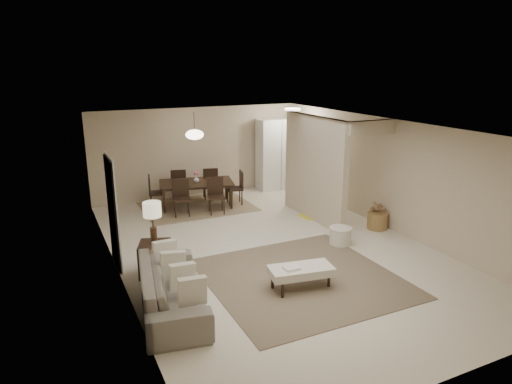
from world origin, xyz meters
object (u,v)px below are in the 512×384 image
pantry_cabinet (277,154)px  side_table (155,259)px  ottoman_bench (301,271)px  round_pouf (340,236)px  wicker_basket (377,221)px  sofa (172,288)px  dining_table (197,195)px

pantry_cabinet → side_table: 6.45m
ottoman_bench → round_pouf: bearing=46.5°
round_pouf → wicker_basket: size_ratio=1.03×
ottoman_bench → round_pouf: 2.19m
side_table → round_pouf: bearing=-4.0°
pantry_cabinet → sofa: bearing=-130.7°
round_pouf → wicker_basket: bearing=17.3°
pantry_cabinet → round_pouf: (-0.92, -4.56, -0.87)m
ottoman_bench → wicker_basket: (3.07, 1.73, -0.11)m
pantry_cabinet → round_pouf: bearing=-101.4°
sofa → ottoman_bench: 2.15m
pantry_cabinet → wicker_basket: 4.26m
side_table → pantry_cabinet: bearing=42.1°
pantry_cabinet → dining_table: (-2.80, -0.77, -0.72)m
sofa → round_pouf: (3.88, 1.02, -0.16)m
ottoman_bench → side_table: bearing=152.3°
ottoman_bench → side_table: 2.62m
sofa → round_pouf: sofa is taller
side_table → ottoman_bench: bearing=-37.2°
pantry_cabinet → wicker_basket: pantry_cabinet is taller
side_table → wicker_basket: side_table is taller
round_pouf → dining_table: (-1.88, 3.79, 0.15)m
round_pouf → wicker_basket: wicker_basket is taller
round_pouf → side_table: bearing=176.0°
sofa → dining_table: sofa is taller
pantry_cabinet → side_table: size_ratio=3.54×
side_table → dining_table: 4.03m
pantry_cabinet → ottoman_bench: bearing=-114.4°
wicker_basket → dining_table: (-3.20, 3.38, 0.14)m
pantry_cabinet → wicker_basket: bearing=-84.5°
sofa → round_pouf: 4.01m
pantry_cabinet → dining_table: pantry_cabinet is taller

